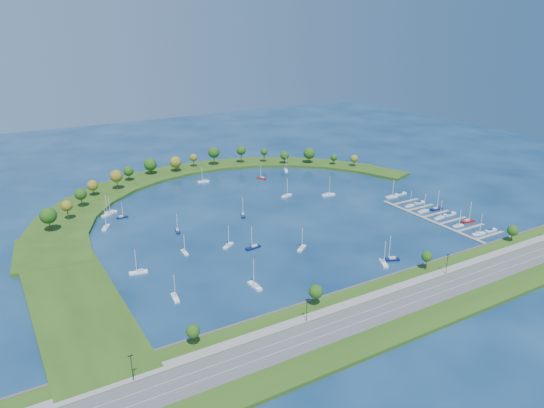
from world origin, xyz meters
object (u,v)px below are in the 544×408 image
moored_boat_7 (184,252)px  docked_boat_1 (491,230)px  moored_boat_12 (255,285)px  moored_boat_15 (243,215)px  docked_boat_3 (468,221)px  moored_boat_8 (262,178)px  docked_boat_11 (400,194)px  docked_boat_4 (439,217)px  docked_boat_5 (450,214)px  harbor_tower (178,167)px  moored_boat_4 (203,181)px  docked_boat_7 (436,208)px  docked_boat_9 (419,202)px  moored_boat_16 (122,217)px  docked_boat_2 (458,225)px  moored_boat_1 (175,297)px  docked_boat_10 (392,196)px  moored_boat_14 (108,214)px  dock_system (439,218)px  moored_boat_3 (228,245)px  docked_boat_8 (410,205)px  moored_boat_11 (390,259)px  moored_boat_0 (138,272)px  moored_boat_6 (328,194)px  moored_boat_19 (106,227)px  docked_boat_6 (423,211)px  moored_boat_17 (286,195)px  moored_boat_2 (302,248)px  moored_boat_10 (383,262)px  moored_boat_9 (253,247)px  docked_boat_0 (479,233)px  moored_boat_5 (178,231)px  moored_boat_18 (111,211)px

moored_boat_7 → docked_boat_1: (163.40, -62.46, -0.26)m
moored_boat_12 → docked_boat_1: size_ratio=1.65×
moored_boat_15 → docked_boat_3: docked_boat_3 is taller
moored_boat_8 → docked_boat_11: size_ratio=1.27×
docked_boat_4 → docked_boat_5: (10.44, 1.07, -0.19)m
harbor_tower → moored_boat_4: (5.76, -37.20, -3.06)m
docked_boat_7 → docked_boat_9: 14.57m
moored_boat_16 → docked_boat_9: size_ratio=1.30×
moored_boat_16 → docked_boat_2: 203.14m
moored_boat_1 → docked_boat_10: size_ratio=0.94×
moored_boat_1 → docked_boat_9: (184.11, 34.61, -0.31)m
moored_boat_4 → moored_boat_15: (-6.99, -77.52, -0.01)m
moored_boat_14 → docked_boat_5: size_ratio=1.45×
dock_system → moored_boat_3: 132.69m
moored_boat_7 → docked_boat_3: size_ratio=0.82×
moored_boat_3 → docked_boat_8: bearing=-36.8°
moored_boat_11 → moored_boat_14: 174.66m
moored_boat_0 → moored_boat_11: bearing=166.3°
moored_boat_16 → moored_boat_8: bearing=15.2°
docked_boat_2 → moored_boat_6: bearing=117.6°
moored_boat_14 → docked_boat_9: size_ratio=1.71×
moored_boat_19 → docked_boat_6: moored_boat_19 is taller
dock_system → docked_boat_4: 0.63m
harbor_tower → moored_boat_0: 175.65m
docked_boat_6 → docked_boat_8: docked_boat_6 is taller
moored_boat_0 → moored_boat_1: 32.37m
moored_boat_4 → moored_boat_17: bearing=129.8°
docked_boat_1 → docked_boat_4: size_ratio=0.70×
moored_boat_2 → docked_boat_9: bearing=-26.5°
moored_boat_19 → docked_boat_11: (192.43, -42.57, -0.26)m
moored_boat_4 → moored_boat_7: (-58.12, -109.42, -0.05)m
moored_boat_17 → moored_boat_15: bearing=-174.0°
moored_boat_11 → moored_boat_14: moored_boat_14 is taller
moored_boat_12 → moored_boat_10: bearing=-103.7°
moored_boat_15 → moored_boat_16: bearing=-95.2°
moored_boat_6 → moored_boat_19: (-147.57, 18.68, -0.03)m
moored_boat_9 → docked_boat_0: (119.15, -49.13, -0.01)m
moored_boat_10 → docked_boat_2: moored_boat_10 is taller
harbor_tower → moored_boat_7: (-52.37, -146.62, -3.11)m
moored_boat_15 → docked_boat_4: (101.82, -65.37, -0.02)m
moored_boat_7 → docked_boat_2: 160.31m
docked_boat_9 → moored_boat_14: bearing=156.3°
moored_boat_7 → docked_boat_0: (152.94, -62.32, 0.05)m
moored_boat_5 → moored_boat_16: (-21.60, 38.19, -0.02)m
moored_boat_2 → docked_boat_0: bearing=-57.0°
moored_boat_0 → docked_boat_11: (192.69, 22.58, -0.26)m
harbor_tower → docked_boat_10: bearing=-52.8°
moored_boat_10 → docked_boat_2: size_ratio=1.25×
moored_boat_18 → moored_boat_19: moored_boat_19 is taller
moored_boat_5 → docked_boat_9: (156.32, -35.73, -0.28)m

